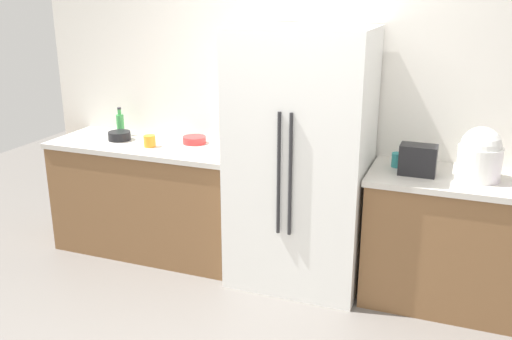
{
  "coord_description": "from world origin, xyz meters",
  "views": [
    {
      "loc": [
        1.08,
        -2.43,
        2.1
      ],
      "look_at": [
        -0.0,
        0.4,
        1.13
      ],
      "focal_mm": 39.67,
      "sensor_mm": 36.0,
      "label": 1
    }
  ],
  "objects_px": {
    "bottle_a": "(120,124)",
    "cup_c": "(150,141)",
    "toaster": "(418,160)",
    "bowl_b": "(194,140)",
    "cup_a": "(397,160)",
    "rice_cooker": "(480,155)",
    "bowl_a": "(119,136)",
    "refrigerator": "(300,160)"
  },
  "relations": [
    {
      "from": "bottle_a",
      "to": "cup_c",
      "type": "relative_size",
      "value": 2.53
    },
    {
      "from": "toaster",
      "to": "bottle_a",
      "type": "bearing_deg",
      "value": 175.3
    },
    {
      "from": "bowl_b",
      "to": "bottle_a",
      "type": "bearing_deg",
      "value": 178.27
    },
    {
      "from": "bowl_b",
      "to": "cup_a",
      "type": "bearing_deg",
      "value": -2.01
    },
    {
      "from": "toaster",
      "to": "rice_cooker",
      "type": "distance_m",
      "value": 0.38
    },
    {
      "from": "rice_cooker",
      "to": "bowl_a",
      "type": "distance_m",
      "value": 2.73
    },
    {
      "from": "bottle_a",
      "to": "bowl_b",
      "type": "relative_size",
      "value": 1.28
    },
    {
      "from": "bowl_b",
      "to": "bowl_a",
      "type": "bearing_deg",
      "value": -168.66
    },
    {
      "from": "cup_a",
      "to": "bowl_a",
      "type": "bearing_deg",
      "value": -178.24
    },
    {
      "from": "cup_a",
      "to": "bowl_b",
      "type": "bearing_deg",
      "value": 177.99
    },
    {
      "from": "bottle_a",
      "to": "bowl_b",
      "type": "height_order",
      "value": "bottle_a"
    },
    {
      "from": "bowl_b",
      "to": "rice_cooker",
      "type": "bearing_deg",
      "value": -3.64
    },
    {
      "from": "bottle_a",
      "to": "bowl_a",
      "type": "height_order",
      "value": "bottle_a"
    },
    {
      "from": "bottle_a",
      "to": "cup_c",
      "type": "distance_m",
      "value": 0.48
    },
    {
      "from": "toaster",
      "to": "rice_cooker",
      "type": "relative_size",
      "value": 0.69
    },
    {
      "from": "cup_a",
      "to": "bowl_a",
      "type": "relative_size",
      "value": 0.54
    },
    {
      "from": "bowl_a",
      "to": "bowl_b",
      "type": "height_order",
      "value": "bowl_a"
    },
    {
      "from": "refrigerator",
      "to": "bowl_b",
      "type": "height_order",
      "value": "refrigerator"
    },
    {
      "from": "cup_c",
      "to": "bowl_a",
      "type": "bearing_deg",
      "value": 165.16
    },
    {
      "from": "toaster",
      "to": "bowl_b",
      "type": "height_order",
      "value": "toaster"
    },
    {
      "from": "cup_a",
      "to": "cup_c",
      "type": "xyz_separation_m",
      "value": [
        -1.87,
        -0.16,
        -0.0
      ]
    },
    {
      "from": "refrigerator",
      "to": "cup_a",
      "type": "distance_m",
      "value": 0.68
    },
    {
      "from": "rice_cooker",
      "to": "bottle_a",
      "type": "bearing_deg",
      "value": 176.84
    },
    {
      "from": "toaster",
      "to": "cup_a",
      "type": "height_order",
      "value": "toaster"
    },
    {
      "from": "cup_a",
      "to": "bowl_b",
      "type": "xyz_separation_m",
      "value": [
        -1.59,
        0.06,
        -0.02
      ]
    },
    {
      "from": "toaster",
      "to": "bottle_a",
      "type": "height_order",
      "value": "bottle_a"
    },
    {
      "from": "toaster",
      "to": "bowl_a",
      "type": "xyz_separation_m",
      "value": [
        -2.35,
        0.06,
        -0.07
      ]
    },
    {
      "from": "refrigerator",
      "to": "cup_c",
      "type": "relative_size",
      "value": 20.03
    },
    {
      "from": "refrigerator",
      "to": "bowl_b",
      "type": "distance_m",
      "value": 0.94
    },
    {
      "from": "rice_cooker",
      "to": "cup_a",
      "type": "relative_size",
      "value": 3.5
    },
    {
      "from": "rice_cooker",
      "to": "cup_c",
      "type": "relative_size",
      "value": 3.7
    },
    {
      "from": "toaster",
      "to": "cup_c",
      "type": "distance_m",
      "value": 2.02
    },
    {
      "from": "rice_cooker",
      "to": "cup_c",
      "type": "xyz_separation_m",
      "value": [
        -2.39,
        -0.08,
        -0.12
      ]
    },
    {
      "from": "bowl_a",
      "to": "refrigerator",
      "type": "bearing_deg",
      "value": -1.83
    },
    {
      "from": "cup_a",
      "to": "cup_c",
      "type": "height_order",
      "value": "cup_a"
    },
    {
      "from": "cup_c",
      "to": "bowl_b",
      "type": "relative_size",
      "value": 0.5
    },
    {
      "from": "cup_a",
      "to": "bowl_a",
      "type": "height_order",
      "value": "cup_a"
    },
    {
      "from": "toaster",
      "to": "bowl_a",
      "type": "height_order",
      "value": "toaster"
    },
    {
      "from": "rice_cooker",
      "to": "refrigerator",
      "type": "bearing_deg",
      "value": -178.14
    },
    {
      "from": "bowl_b",
      "to": "refrigerator",
      "type": "bearing_deg",
      "value": -10.56
    },
    {
      "from": "toaster",
      "to": "cup_c",
      "type": "height_order",
      "value": "toaster"
    },
    {
      "from": "refrigerator",
      "to": "bowl_b",
      "type": "relative_size",
      "value": 10.11
    }
  ]
}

